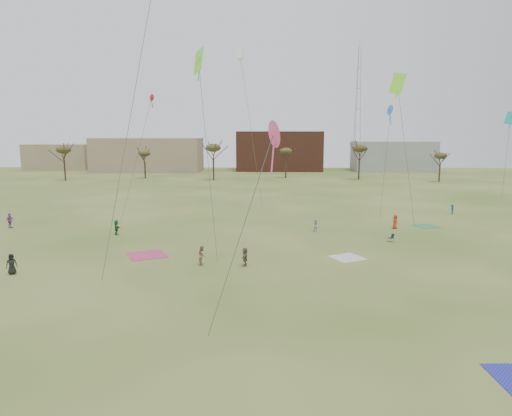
{
  "coord_description": "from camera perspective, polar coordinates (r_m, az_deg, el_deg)",
  "views": [
    {
      "loc": [
        0.72,
        -23.25,
        11.27
      ],
      "look_at": [
        0.0,
        12.0,
        5.5
      ],
      "focal_mm": 31.87,
      "sensor_mm": 36.0,
      "label": 1
    }
  ],
  "objects": [
    {
      "name": "ground",
      "position": [
        25.85,
        -0.57,
        -16.56
      ],
      "size": [
        260.0,
        260.0,
        0.0
      ],
      "primitive_type": "plane",
      "color": "#39571B",
      "rests_on": "ground"
    },
    {
      "name": "spectator_fore_b",
      "position": [
        39.92,
        -6.77,
        -5.91
      ],
      "size": [
        0.69,
        0.86,
        1.7
      ],
      "primitive_type": "imported",
      "rotation": [
        0.0,
        0.0,
        1.63
      ],
      "color": "#9B7B62",
      "rests_on": "ground"
    },
    {
      "name": "spectator_fore_c",
      "position": [
        39.35,
        -1.4,
        -6.13
      ],
      "size": [
        0.49,
        1.5,
        1.61
      ],
      "primitive_type": "imported",
      "rotation": [
        0.0,
        0.0,
        4.71
      ],
      "color": "brown",
      "rests_on": "ground"
    },
    {
      "name": "flyer_mid_a",
      "position": [
        41.98,
        -28.34,
        -6.21
      ],
      "size": [
        1.0,
        0.91,
        1.71
      ],
      "primitive_type": "imported",
      "rotation": [
        0.0,
        0.0,
        0.56
      ],
      "color": "black",
      "rests_on": "ground"
    },
    {
      "name": "spectator_mid_d",
      "position": [
        62.3,
        -28.52,
        -1.41
      ],
      "size": [
        0.71,
        1.15,
        1.83
      ],
      "primitive_type": "imported",
      "rotation": [
        0.0,
        0.0,
        1.31
      ],
      "color": "purple",
      "rests_on": "ground"
    },
    {
      "name": "spectator_mid_e",
      "position": [
        53.32,
        7.5,
        -2.19
      ],
      "size": [
        0.89,
        0.83,
        1.46
      ],
      "primitive_type": "imported",
      "rotation": [
        0.0,
        0.0,
        5.77
      ],
      "color": "#B9B9B9",
      "rests_on": "ground"
    },
    {
      "name": "flyer_far_a",
      "position": [
        53.6,
        -17.11,
        -2.34
      ],
      "size": [
        1.28,
        1.58,
        1.69
      ],
      "primitive_type": "imported",
      "rotation": [
        0.0,
        0.0,
        2.16
      ],
      "color": "#216543",
      "rests_on": "ground"
    },
    {
      "name": "flyer_far_b",
      "position": [
        56.93,
        17.05,
        -1.66
      ],
      "size": [
        0.98,
        0.96,
        1.7
      ],
      "primitive_type": "imported",
      "rotation": [
        0.0,
        0.0,
        0.73
      ],
      "color": "#BE3720",
      "rests_on": "ground"
    },
    {
      "name": "flyer_far_c",
      "position": [
        70.15,
        23.38,
        -0.12
      ],
      "size": [
        0.58,
        0.95,
        1.44
      ],
      "primitive_type": "imported",
      "rotation": [
        0.0,
        0.0,
        4.76
      ],
      "color": "#1F4B8E",
      "rests_on": "ground"
    },
    {
      "name": "blanket_cream",
      "position": [
        42.8,
        11.41,
        -6.15
      ],
      "size": [
        3.63,
        3.63,
        0.03
      ],
      "primitive_type": "cube",
      "rotation": [
        0.0,
        0.0,
        0.48
      ],
      "color": "beige",
      "rests_on": "ground"
    },
    {
      "name": "blanket_plum",
      "position": [
        44.1,
        -13.52,
        -5.77
      ],
      "size": [
        4.5,
        4.5,
        0.03
      ],
      "primitive_type": "cube",
      "rotation": [
        0.0,
        0.0,
        2.03
      ],
      "color": "#B43763",
      "rests_on": "ground"
    },
    {
      "name": "blanket_olive",
      "position": [
        59.83,
        20.53,
        -2.16
      ],
      "size": [
        3.35,
        3.35,
        0.03
      ],
      "primitive_type": "cube",
      "rotation": [
        0.0,
        0.0,
        0.34
      ],
      "color": "#2F8252",
      "rests_on": "ground"
    },
    {
      "name": "camp_chair_right",
      "position": [
        50.07,
        16.55,
        -3.8
      ],
      "size": [
        0.64,
        0.6,
        0.87
      ],
      "rotation": [
        0.0,
        0.0,
        4.92
      ],
      "color": "#141D38",
      "rests_on": "ground"
    },
    {
      "name": "kites_aloft",
      "position": [
        44.5,
        -2.43,
        20.1
      ],
      "size": [
        75.94,
        52.65,
        23.83
      ],
      "color": "#C54017",
      "rests_on": "ground"
    },
    {
      "name": "tree_line",
      "position": [
        102.52,
        -0.83,
        6.96
      ],
      "size": [
        117.44,
        49.32,
        8.91
      ],
      "color": "#3A2B1E",
      "rests_on": "ground"
    },
    {
      "name": "building_tan",
      "position": [
        142.93,
        -13.39,
        6.53
      ],
      "size": [
        32.0,
        14.0,
        10.0
      ],
      "primitive_type": "cube",
      "color": "#937F60",
      "rests_on": "ground"
    },
    {
      "name": "building_brick",
      "position": [
        143.41,
        2.91,
        7.18
      ],
      "size": [
        26.0,
        16.0,
        12.0
      ],
      "primitive_type": "cube",
      "color": "brown",
      "rests_on": "ground"
    },
    {
      "name": "building_grey",
      "position": [
        146.76,
        16.8,
        6.26
      ],
      "size": [
        24.0,
        12.0,
        9.0
      ],
      "primitive_type": "cube",
      "color": "gray",
      "rests_on": "ground"
    },
    {
      "name": "building_tan_west",
      "position": [
        159.59,
        -23.28,
        5.94
      ],
      "size": [
        20.0,
        12.0,
        8.0
      ],
      "primitive_type": "cube",
      "color": "#937F60",
      "rests_on": "ground"
    },
    {
      "name": "radio_tower",
      "position": [
        151.32,
        12.62,
        12.09
      ],
      "size": [
        1.51,
        1.72,
        41.0
      ],
      "color": "#9EA3A8",
      "rests_on": "ground"
    }
  ]
}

